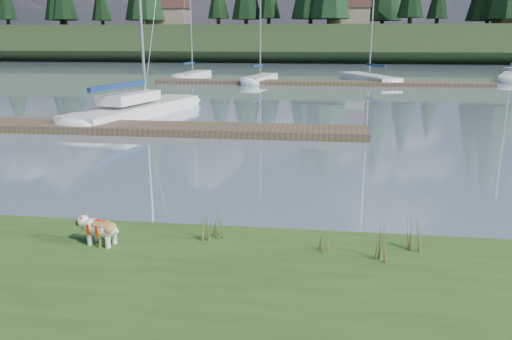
# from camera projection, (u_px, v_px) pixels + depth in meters

# --- Properties ---
(ground) EXTENTS (200.00, 200.00, 0.00)m
(ground) POSITION_uv_depth(u_px,v_px,m) (293.00, 84.00, 39.48)
(ground) COLOR #7F97A6
(ground) RESTS_ON ground
(ridge) EXTENTS (200.00, 20.00, 5.00)m
(ridge) POSITION_uv_depth(u_px,v_px,m) (309.00, 44.00, 80.01)
(ridge) COLOR #1E3017
(ridge) RESTS_ON ground
(bulldog) EXTENTS (0.80, 0.41, 0.47)m
(bulldog) POSITION_uv_depth(u_px,v_px,m) (100.00, 228.00, 8.28)
(bulldog) COLOR silver
(bulldog) RESTS_ON bank
(sailboat_main) EXTENTS (4.30, 10.07, 14.12)m
(sailboat_main) POSITION_uv_depth(u_px,v_px,m) (145.00, 106.00, 24.40)
(sailboat_main) COLOR white
(sailboat_main) RESTS_ON ground
(dock_near) EXTENTS (16.00, 2.00, 0.30)m
(dock_near) POSITION_uv_depth(u_px,v_px,m) (163.00, 129.00, 19.83)
(dock_near) COLOR #4C3D2C
(dock_near) RESTS_ON ground
(dock_far) EXTENTS (26.00, 2.20, 0.30)m
(dock_far) POSITION_uv_depth(u_px,v_px,m) (319.00, 83.00, 39.19)
(dock_far) COLOR #4C3D2C
(dock_far) RESTS_ON ground
(sailboat_bg_1) EXTENTS (2.16, 7.15, 10.61)m
(sailboat_bg_1) POSITION_uv_depth(u_px,v_px,m) (195.00, 74.00, 45.39)
(sailboat_bg_1) COLOR white
(sailboat_bg_1) RESTS_ON ground
(sailboat_bg_2) EXTENTS (2.53, 6.89, 10.30)m
(sailboat_bg_2) POSITION_uv_depth(u_px,v_px,m) (262.00, 78.00, 41.70)
(sailboat_bg_2) COLOR white
(sailboat_bg_2) RESTS_ON ground
(sailboat_bg_3) EXTENTS (4.99, 9.13, 13.26)m
(sailboat_bg_3) POSITION_uv_depth(u_px,v_px,m) (365.00, 77.00, 42.61)
(sailboat_bg_3) COLOR white
(sailboat_bg_3) RESTS_ON ground
(sailboat_bg_4) EXTENTS (4.25, 7.51, 11.13)m
(sailboat_bg_4) POSITION_uv_depth(u_px,v_px,m) (512.00, 76.00, 43.74)
(sailboat_bg_4) COLOR white
(sailboat_bg_4) RESTS_ON ground
(weed_0) EXTENTS (0.17, 0.14, 0.67)m
(weed_0) POSITION_uv_depth(u_px,v_px,m) (209.00, 225.00, 8.43)
(weed_0) COLOR #475B23
(weed_0) RESTS_ON bank
(weed_1) EXTENTS (0.17, 0.14, 0.55)m
(weed_1) POSITION_uv_depth(u_px,v_px,m) (219.00, 225.00, 8.57)
(weed_1) COLOR #475B23
(weed_1) RESTS_ON bank
(weed_2) EXTENTS (0.17, 0.14, 0.69)m
(weed_2) POSITION_uv_depth(u_px,v_px,m) (379.00, 243.00, 7.66)
(weed_2) COLOR #475B23
(weed_2) RESTS_ON bank
(weed_3) EXTENTS (0.17, 0.14, 0.61)m
(weed_3) POSITION_uv_depth(u_px,v_px,m) (105.00, 233.00, 8.16)
(weed_3) COLOR #475B23
(weed_3) RESTS_ON bank
(weed_4) EXTENTS (0.17, 0.14, 0.38)m
(weed_4) POSITION_uv_depth(u_px,v_px,m) (324.00, 242.00, 8.03)
(weed_4) COLOR #475B23
(weed_4) RESTS_ON bank
(weed_5) EXTENTS (0.17, 0.14, 0.68)m
(weed_5) POSITION_uv_depth(u_px,v_px,m) (414.00, 233.00, 8.07)
(weed_5) COLOR #475B23
(weed_5) RESTS_ON bank
(mud_lip) EXTENTS (60.00, 0.50, 0.14)m
(mud_lip) POSITION_uv_depth(u_px,v_px,m) (198.00, 240.00, 9.20)
(mud_lip) COLOR #33281C
(mud_lip) RESTS_ON ground
(house_0) EXTENTS (6.30, 5.30, 4.65)m
(house_0) POSITION_uv_depth(u_px,v_px,m) (169.00, 12.00, 78.60)
(house_0) COLOR gray
(house_0) RESTS_ON ridge
(house_1) EXTENTS (6.30, 5.30, 4.65)m
(house_1) POSITION_uv_depth(u_px,v_px,m) (349.00, 11.00, 76.10)
(house_1) COLOR gray
(house_1) RESTS_ON ridge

